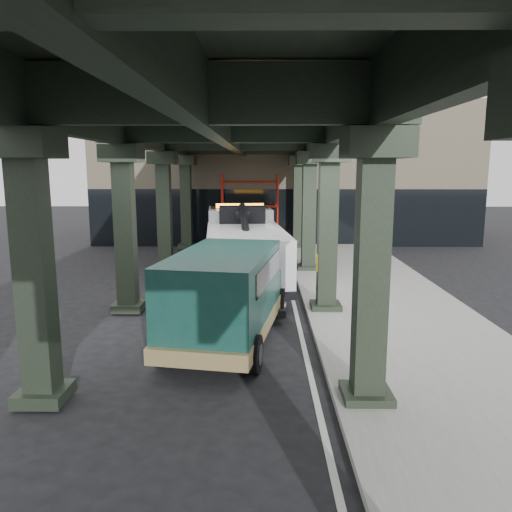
{
  "coord_description": "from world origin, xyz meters",
  "views": [
    {
      "loc": [
        0.67,
        -12.66,
        4.33
      ],
      "look_at": [
        0.48,
        2.27,
        1.7
      ],
      "focal_mm": 35.0,
      "sensor_mm": 36.0,
      "label": 1
    }
  ],
  "objects": [
    {
      "name": "building",
      "position": [
        2.0,
        20.0,
        4.0
      ],
      "size": [
        22.0,
        10.0,
        8.0
      ],
      "primitive_type": "cube",
      "color": "#C6B793",
      "rests_on": "ground"
    },
    {
      "name": "viaduct",
      "position": [
        -0.4,
        2.0,
        5.46
      ],
      "size": [
        7.4,
        32.0,
        6.4
      ],
      "color": "black",
      "rests_on": "ground"
    },
    {
      "name": "tow_truck",
      "position": [
        -0.07,
        6.12,
        1.48
      ],
      "size": [
        3.45,
        9.45,
        3.04
      ],
      "rotation": [
        0.0,
        0.0,
        0.1
      ],
      "color": "black",
      "rests_on": "ground"
    },
    {
      "name": "ground",
      "position": [
        0.0,
        0.0,
        0.0
      ],
      "size": [
        90.0,
        90.0,
        0.0
      ],
      "primitive_type": "plane",
      "color": "black",
      "rests_on": "ground"
    },
    {
      "name": "scaffolding",
      "position": [
        0.0,
        14.64,
        2.11
      ],
      "size": [
        3.08,
        0.88,
        4.0
      ],
      "color": "red",
      "rests_on": "ground"
    },
    {
      "name": "sidewalk",
      "position": [
        4.5,
        2.0,
        0.07
      ],
      "size": [
        5.0,
        40.0,
        0.15
      ],
      "primitive_type": "cube",
      "color": "gray",
      "rests_on": "ground"
    },
    {
      "name": "lane_stripe",
      "position": [
        1.7,
        2.0,
        0.01
      ],
      "size": [
        0.12,
        38.0,
        0.01
      ],
      "primitive_type": "cube",
      "color": "silver",
      "rests_on": "ground"
    },
    {
      "name": "towed_van",
      "position": [
        -0.2,
        -0.57,
        1.26
      ],
      "size": [
        3.13,
        6.07,
        2.35
      ],
      "rotation": [
        0.0,
        0.0,
        -0.17
      ],
      "color": "#113D36",
      "rests_on": "ground"
    }
  ]
}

